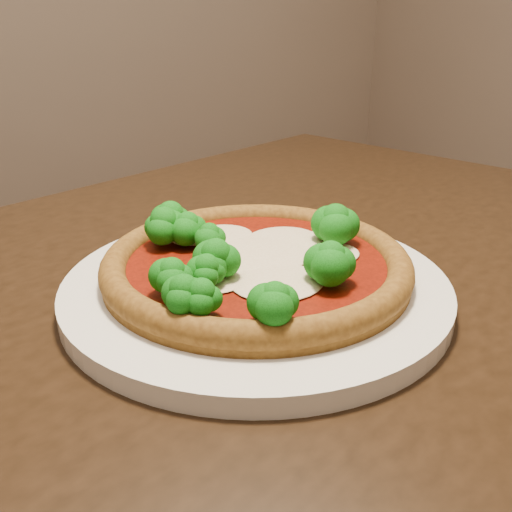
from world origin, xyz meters
name	(u,v)px	position (x,y,z in m)	size (l,w,h in m)	color
dining_table	(258,364)	(0.21, -0.10, 0.65)	(1.41, 1.18, 0.75)	black
plate	(256,287)	(0.19, -0.12, 0.76)	(0.35, 0.35, 0.02)	white
pizza	(252,261)	(0.19, -0.12, 0.78)	(0.28, 0.28, 0.06)	brown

